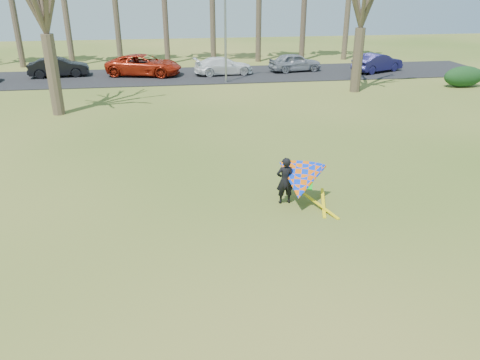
{
  "coord_description": "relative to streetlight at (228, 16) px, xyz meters",
  "views": [
    {
      "loc": [
        -1.95,
        -10.98,
        6.73
      ],
      "look_at": [
        0.0,
        2.0,
        1.1
      ],
      "focal_mm": 35.0,
      "sensor_mm": 36.0,
      "label": 1
    }
  ],
  "objects": [
    {
      "name": "kite_flyer",
      "position": [
        -0.21,
        -19.77,
        -3.62
      ],
      "size": [
        2.13,
        2.39,
        2.02
      ],
      "color": "black",
      "rests_on": "ground"
    },
    {
      "name": "car_5",
      "position": [
        12.08,
        2.23,
        -3.7
      ],
      "size": [
        4.53,
        3.13,
        1.41
      ],
      "primitive_type": "imported",
      "rotation": [
        0.0,
        0.0,
        2.0
      ],
      "color": "#1B194C",
      "rests_on": "parking_strip"
    },
    {
      "name": "car_2",
      "position": [
        -5.94,
        3.43,
        -3.63
      ],
      "size": [
        6.03,
        3.89,
        1.54
      ],
      "primitive_type": "imported",
      "rotation": [
        0.0,
        0.0,
        1.31
      ],
      "color": "#A9220D",
      "rests_on": "parking_strip"
    },
    {
      "name": "car_1",
      "position": [
        -12.22,
        3.89,
        -3.7
      ],
      "size": [
        4.42,
        1.95,
        1.41
      ],
      "primitive_type": "imported",
      "rotation": [
        0.0,
        0.0,
        1.68
      ],
      "color": "black",
      "rests_on": "parking_strip"
    },
    {
      "name": "streetlight",
      "position": [
        0.0,
        0.0,
        0.0
      ],
      "size": [
        2.28,
        0.18,
        8.0
      ],
      "color": "gray",
      "rests_on": "ground"
    },
    {
      "name": "car_3",
      "position": [
        0.01,
        2.9,
        -3.76
      ],
      "size": [
        4.63,
        2.33,
        1.29
      ],
      "primitive_type": "imported",
      "rotation": [
        0.0,
        0.0,
        1.69
      ],
      "color": "white",
      "rests_on": "parking_strip"
    },
    {
      "name": "ground",
      "position": [
        -2.16,
        -22.0,
        -4.46
      ],
      "size": [
        100.0,
        100.0,
        0.0
      ],
      "primitive_type": "plane",
      "color": "#295713",
      "rests_on": "ground"
    },
    {
      "name": "car_4",
      "position": [
        5.76,
        3.44,
        -3.71
      ],
      "size": [
        4.32,
        2.33,
        1.4
      ],
      "primitive_type": "imported",
      "rotation": [
        0.0,
        0.0,
        1.74
      ],
      "color": "gray",
      "rests_on": "parking_strip"
    },
    {
      "name": "parking_strip",
      "position": [
        -2.16,
        3.0,
        -4.43
      ],
      "size": [
        46.0,
        7.0,
        0.06
      ],
      "primitive_type": "cube",
      "color": "black",
      "rests_on": "ground"
    },
    {
      "name": "hedge_near",
      "position": [
        15.63,
        -3.74,
        -3.76
      ],
      "size": [
        2.8,
        1.27,
        1.4
      ],
      "primitive_type": "ellipsoid",
      "color": "#123216",
      "rests_on": "ground"
    }
  ]
}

